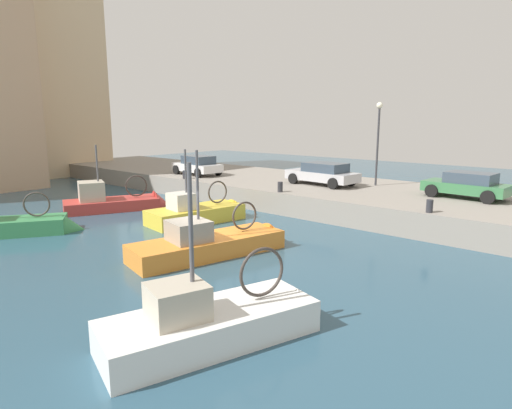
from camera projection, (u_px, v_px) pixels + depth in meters
water_surface at (204, 251)px, 17.11m from camera, size 80.00×80.00×0.00m
quay_wall at (351, 197)px, 25.46m from camera, size 9.00×56.00×1.20m
fishing_boat_yellow at (202, 219)px, 22.09m from camera, size 5.80×2.80×4.53m
fishing_boat_white at (224, 334)px, 10.27m from camera, size 6.04×3.36×5.01m
fishing_boat_green at (10, 231)px, 19.48m from camera, size 5.94×4.52×4.37m
fishing_boat_orange at (217, 251)px, 16.74m from camera, size 6.95×3.22×4.82m
fishing_boat_red at (119, 207)px, 24.94m from camera, size 6.15×4.08×4.61m
parked_car_silver at (323, 173)px, 26.02m from camera, size 2.28×4.47×1.33m
parked_car_white at (197, 165)px, 30.69m from camera, size 2.20×3.97×1.36m
parked_car_green at (467, 185)px, 21.59m from camera, size 2.15×3.99×1.30m
mooring_bollard_south at (430, 206)px, 18.34m from camera, size 0.28×0.28×0.55m
mooring_bollard_mid at (280, 187)px, 23.53m from camera, size 0.28×0.28×0.55m
mooring_bollard_north at (185, 175)px, 28.72m from camera, size 0.28×0.28×0.55m
quay_streetlamp at (378, 130)px, 25.33m from camera, size 0.36×0.36×4.83m
waterfront_building_west_mid at (44, 55)px, 39.09m from camera, size 8.65×7.24×21.43m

